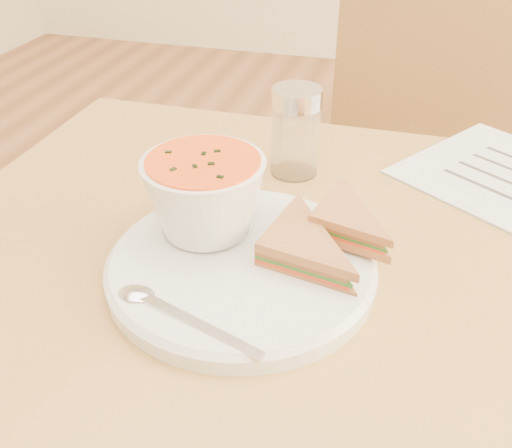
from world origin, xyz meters
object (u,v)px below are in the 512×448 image
(chair_far, at_px, (410,239))
(condiment_shaker, at_px, (295,132))
(plate, at_px, (241,267))
(soup_bowl, at_px, (205,199))

(chair_far, relative_size, condiment_shaker, 7.71)
(chair_far, relative_size, plate, 3.26)
(soup_bowl, distance_m, condiment_shaker, 0.20)
(chair_far, distance_m, plate, 0.65)
(plate, bearing_deg, soup_bowl, 144.68)
(plate, relative_size, condiment_shaker, 2.36)
(chair_far, height_order, condiment_shaker, chair_far)
(condiment_shaker, bearing_deg, soup_bowl, -105.80)
(plate, height_order, soup_bowl, soup_bowl)
(plate, bearing_deg, chair_far, 71.36)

